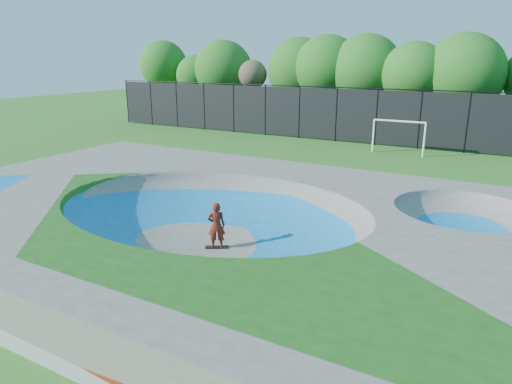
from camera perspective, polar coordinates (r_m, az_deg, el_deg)
ground at (r=15.76m, az=-5.68°, el=-6.51°), size 120.00×120.00×0.00m
skate_deck at (r=15.49m, az=-5.76°, el=-3.95°), size 22.00×14.00×1.50m
skater at (r=15.14m, az=-4.97°, el=-4.21°), size 0.70×0.64×1.60m
skateboard at (r=15.43m, az=-4.90°, el=-6.90°), size 0.79×0.58×0.05m
soccer_goal at (r=31.20m, az=17.42°, el=7.31°), size 3.37×0.12×2.23m
fence at (r=34.16m, az=14.81°, el=9.19°), size 48.09×0.09×4.04m
treeline at (r=39.25m, az=15.43°, el=14.16°), size 52.94×7.55×8.00m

